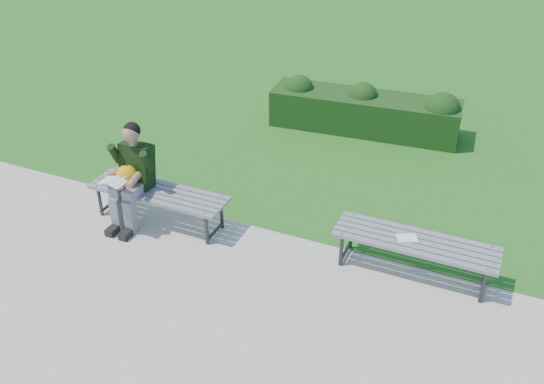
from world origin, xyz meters
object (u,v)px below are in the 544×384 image
object	(u,v)px
bench_left	(158,195)
seated_boy	(131,173)
hedge	(367,110)
bench_right	(415,244)
paper_sheet	(407,238)

from	to	relation	value
bench_left	seated_boy	world-z (taller)	seated_boy
hedge	bench_right	size ratio (longest dim) A/B	1.73
bench_right	hedge	bearing A→B (deg)	114.16
hedge	paper_sheet	size ratio (longest dim) A/B	11.68
bench_left	bench_right	distance (m)	3.17
paper_sheet	hedge	bearing A→B (deg)	112.75
bench_right	paper_sheet	xyz separation A→B (m)	(-0.10, 0.00, 0.06)
paper_sheet	seated_boy	bearing A→B (deg)	-173.96
bench_right	seated_boy	size ratio (longest dim) A/B	1.37
bench_left	seated_boy	distance (m)	0.43
paper_sheet	bench_right	bearing A→B (deg)	-0.00
bench_right	seated_boy	bearing A→B (deg)	-174.14
hedge	bench_right	distance (m)	3.76
hedge	seated_boy	xyz separation A→B (m)	(-1.92, -3.79, 0.36)
hedge	paper_sheet	bearing A→B (deg)	-67.25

